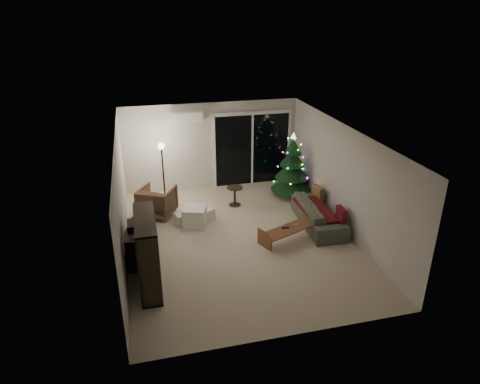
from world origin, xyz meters
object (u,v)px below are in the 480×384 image
object	(u,v)px
media_cabinet	(138,243)
coffee_table	(291,235)
bookshelf	(138,254)
armchair	(157,201)
christmas_tree	(292,165)
sofa	(319,214)

from	to	relation	value
media_cabinet	coffee_table	bearing A→B (deg)	8.55
bookshelf	media_cabinet	xyz separation A→B (m)	(0.00, 1.03, -0.37)
armchair	christmas_tree	xyz separation A→B (m)	(3.73, 0.31, 0.54)
bookshelf	coffee_table	world-z (taller)	bookshelf
coffee_table	sofa	bearing A→B (deg)	12.96
armchair	coffee_table	distance (m)	3.57
bookshelf	armchair	distance (m)	3.06
sofa	christmas_tree	size ratio (longest dim) A/B	1.10
bookshelf	media_cabinet	world-z (taller)	bookshelf
bookshelf	christmas_tree	world-z (taller)	christmas_tree
armchair	coffee_table	xyz separation A→B (m)	(2.81, -2.19, -0.18)
media_cabinet	christmas_tree	size ratio (longest dim) A/B	0.61
sofa	coffee_table	distance (m)	1.18
sofa	christmas_tree	world-z (taller)	christmas_tree
bookshelf	christmas_tree	distance (m)	5.40
sofa	coffee_table	size ratio (longest dim) A/B	1.55
bookshelf	media_cabinet	distance (m)	1.09
media_cabinet	sofa	bearing A→B (deg)	18.57
coffee_table	bookshelf	bearing A→B (deg)	170.66
media_cabinet	sofa	distance (m)	4.33
sofa	bookshelf	bearing A→B (deg)	113.16
christmas_tree	media_cabinet	bearing A→B (deg)	-151.85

